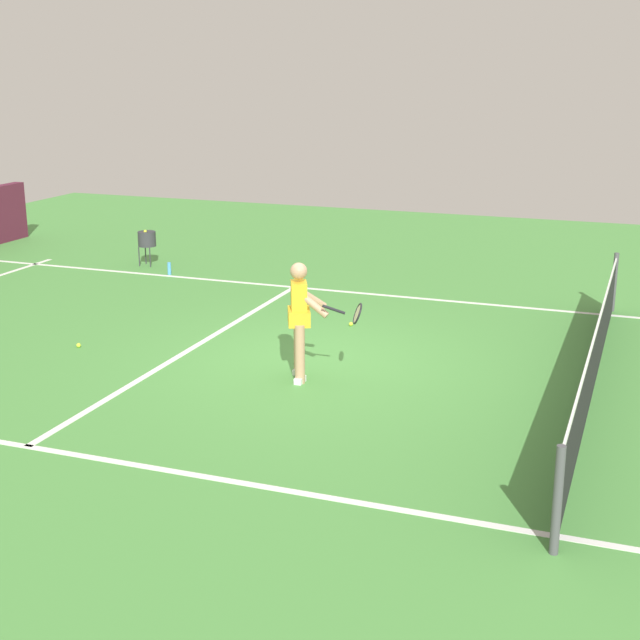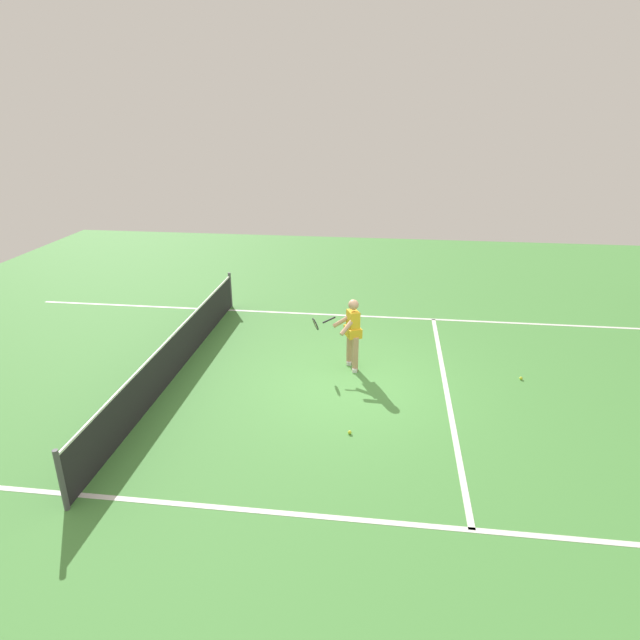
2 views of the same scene
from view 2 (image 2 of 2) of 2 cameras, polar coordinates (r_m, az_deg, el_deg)
name	(u,v)px [view 2 (image 2 of 2)]	position (r m, az deg, el deg)	size (l,w,h in m)	color
ground_plane	(352,384)	(11.13, 3.33, -6.75)	(26.31, 26.31, 0.00)	#4C9342
service_line_marking	(446,390)	(11.19, 13.10, -7.15)	(7.73, 0.10, 0.01)	white
sideline_left_marking	(331,517)	(7.95, 1.19, -19.97)	(0.10, 18.24, 0.01)	white
sideline_right_marking	(362,316)	(14.64, 4.42, 0.41)	(0.10, 18.24, 0.01)	white
court_net	(175,354)	(11.72, -14.99, -3.48)	(8.41, 0.08, 0.98)	#4C4C51
tennis_player	(351,331)	(11.47, 3.31, -1.17)	(0.67, 1.12, 1.55)	tan
tennis_ball_mid	(350,432)	(9.58, 3.13, -11.67)	(0.07, 0.07, 0.07)	#D1E533
tennis_ball_far	(521,378)	(12.02, 20.32, -5.74)	(0.07, 0.07, 0.07)	#D1E533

